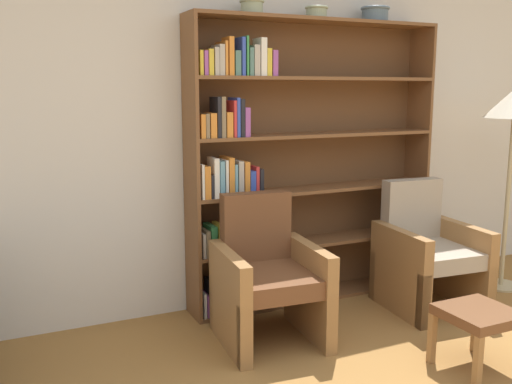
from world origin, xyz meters
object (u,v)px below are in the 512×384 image
Objects in this scene: bookshelf at (291,167)px; footstool at (479,319)px; bowl_cream at (375,14)px; armchair_leather at (267,278)px; bowl_stoneware at (317,12)px; bowl_sage at (252,6)px; armchair_cushioned at (427,253)px.

bookshelf is 1.72m from footstool.
bowl_cream reaches higher than armchair_leather.
bookshelf reaches higher than footstool.
bookshelf is 5.39× the size of footstool.
armchair_leather is at bearing -141.08° from bowl_stoneware.
bowl_sage is at bearing 118.35° from footstool.
armchair_leather is 2.38× the size of footstool.
bowl_cream is at bearing -1.40° from bookshelf.
bowl_sage is 0.78× the size of bowl_cream.
armchair_leather is at bearing 5.05° from armchair_cushioned.
armchair_leather is at bearing 134.98° from footstool.
bowl_stoneware is 0.53m from bowl_cream.
armchair_cushioned is at bearing -37.69° from bowl_stoneware.
bowl_cream reaches higher than bowl_sage.
footstool is (-0.43, -0.93, -0.10)m from armchair_cushioned.
bowl_stoneware is (0.19, -0.02, 1.14)m from bookshelf.
footstool is at bearing -61.65° from bowl_sage.
bowl_cream reaches higher than bookshelf.
armchair_cushioned is 2.38× the size of footstool.
bowl_stoneware is at bearing -5.23° from bookshelf.
bowl_cream is 2.41m from footstool.
armchair_cushioned is at bearing -174.75° from armchair_leather.
footstool is at bearing 70.19° from armchair_cushioned.
bookshelf is at bearing 174.77° from bowl_stoneware.
footstool is at bearing -100.23° from bowl_cream.
bowl_sage reaches higher than armchair_cushioned.
bowl_cream is at bearing -150.54° from armchair_leather.
bookshelf reaches higher than armchair_cushioned.
bowl_cream is 0.56× the size of footstool.
bookshelf is 9.57× the size of bowl_cream.
footstool is at bearing 140.23° from armchair_leather.
bowl_sage is at bearing 180.00° from bowl_stoneware.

